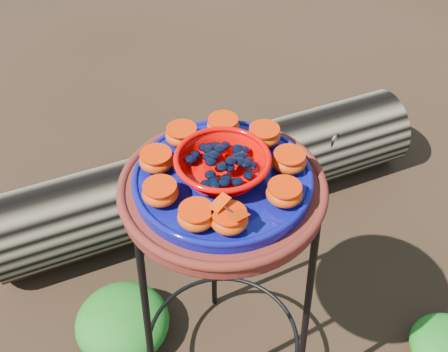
{
  "coord_description": "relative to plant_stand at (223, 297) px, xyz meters",
  "views": [
    {
      "loc": [
        -0.09,
        -0.78,
        1.5
      ],
      "look_at": [
        0.0,
        0.0,
        0.76
      ],
      "focal_mm": 45.0,
      "sensor_mm": 36.0,
      "label": 1
    }
  ],
  "objects": [
    {
      "name": "plant_stand",
      "position": [
        0.0,
        0.0,
        0.0
      ],
      "size": [
        0.44,
        0.44,
        0.7
      ],
      "primitive_type": null,
      "color": "black",
      "rests_on": "ground"
    },
    {
      "name": "terracotta_saucer",
      "position": [
        0.0,
        0.0,
        0.37
      ],
      "size": [
        0.41,
        0.41,
        0.03
      ],
      "primitive_type": "cylinder",
      "color": "#501C12",
      "rests_on": "plant_stand"
    },
    {
      "name": "cobalt_plate",
      "position": [
        0.0,
        0.0,
        0.39
      ],
      "size": [
        0.35,
        0.35,
        0.02
      ],
      "primitive_type": "cylinder",
      "color": "#02005D",
      "rests_on": "terracotta_saucer"
    },
    {
      "name": "red_bowl",
      "position": [
        0.0,
        0.0,
        0.43
      ],
      "size": [
        0.17,
        0.17,
        0.05
      ],
      "primitive_type": null,
      "color": "#D60200",
      "rests_on": "cobalt_plate"
    },
    {
      "name": "glass_gems",
      "position": [
        0.0,
        0.0,
        0.47
      ],
      "size": [
        0.14,
        0.14,
        0.02
      ],
      "primitive_type": null,
      "color": "black",
      "rests_on": "red_bowl"
    },
    {
      "name": "orange_half_0",
      "position": [
        -0.0,
        -0.13,
        0.42
      ],
      "size": [
        0.07,
        0.07,
        0.04
      ],
      "primitive_type": "ellipsoid",
      "color": "red",
      "rests_on": "cobalt_plate"
    },
    {
      "name": "orange_half_1",
      "position": [
        0.1,
        -0.08,
        0.42
      ],
      "size": [
        0.07,
        0.07,
        0.04
      ],
      "primitive_type": "ellipsoid",
      "color": "red",
      "rests_on": "cobalt_plate"
    },
    {
      "name": "orange_half_2",
      "position": [
        0.13,
        0.01,
        0.42
      ],
      "size": [
        0.07,
        0.07,
        0.04
      ],
      "primitive_type": "ellipsoid",
      "color": "red",
      "rests_on": "cobalt_plate"
    },
    {
      "name": "orange_half_3",
      "position": [
        0.1,
        0.09,
        0.42
      ],
      "size": [
        0.07,
        0.07,
        0.04
      ],
      "primitive_type": "ellipsoid",
      "color": "red",
      "rests_on": "cobalt_plate"
    },
    {
      "name": "orange_half_4",
      "position": [
        0.02,
        0.13,
        0.42
      ],
      "size": [
        0.07,
        0.07,
        0.04
      ],
      "primitive_type": "ellipsoid",
      "color": "red",
      "rests_on": "cobalt_plate"
    },
    {
      "name": "orange_half_5",
      "position": [
        -0.07,
        0.11,
        0.42
      ],
      "size": [
        0.07,
        0.07,
        0.04
      ],
      "primitive_type": "ellipsoid",
      "color": "red",
      "rests_on": "cobalt_plate"
    },
    {
      "name": "orange_half_6",
      "position": [
        -0.12,
        0.04,
        0.42
      ],
      "size": [
        0.07,
        0.07,
        0.04
      ],
      "primitive_type": "ellipsoid",
      "color": "red",
      "rests_on": "cobalt_plate"
    },
    {
      "name": "orange_half_7",
      "position": [
        -0.12,
        -0.05,
        0.42
      ],
      "size": [
        0.07,
        0.07,
        0.04
      ],
      "primitive_type": "ellipsoid",
      "color": "red",
      "rests_on": "cobalt_plate"
    },
    {
      "name": "orange_half_8",
      "position": [
        -0.06,
        -0.12,
        0.42
      ],
      "size": [
        0.07,
        0.07,
        0.04
      ],
      "primitive_type": "ellipsoid",
      "color": "red",
      "rests_on": "cobalt_plate"
    },
    {
      "name": "butterfly",
      "position": [
        -0.0,
        -0.13,
        0.45
      ],
      "size": [
        0.09,
        0.09,
        0.01
      ],
      "primitive_type": null,
      "rotation": [
        0.0,
        0.0,
        0.7
      ],
      "color": "#C82B00",
      "rests_on": "orange_half_0"
    },
    {
      "name": "driftwood_log",
      "position": [
        0.04,
        0.64,
        -0.21
      ],
      "size": [
        1.54,
        0.79,
        0.28
      ],
      "primitive_type": null,
      "rotation": [
        0.0,
        0.0,
        0.28
      ],
      "color": "black",
      "rests_on": "ground"
    },
    {
      "name": "foliage_left",
      "position": [
        -0.28,
        0.14,
        -0.28
      ],
      "size": [
        0.27,
        0.27,
        0.14
      ],
      "primitive_type": "ellipsoid",
      "color": "#166213",
      "rests_on": "ground"
    },
    {
      "name": "foliage_right",
      "position": [
        0.64,
        -0.04,
        -0.3
      ],
      "size": [
        0.21,
        0.21,
        0.11
      ],
      "primitive_type": "ellipsoid",
      "color": "#166213",
      "rests_on": "ground"
    },
    {
      "name": "foliage_back",
      "position": [
        -0.03,
        0.65,
        -0.28
      ],
      "size": [
        0.29,
        0.29,
        0.15
      ],
      "primitive_type": "ellipsoid",
      "color": "#166213",
      "rests_on": "ground"
    }
  ]
}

